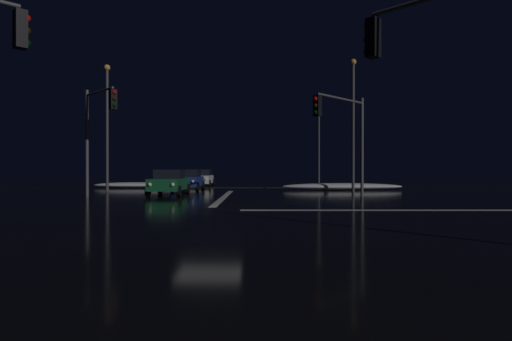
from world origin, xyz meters
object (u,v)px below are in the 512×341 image
sedan_green (167,182)px  traffic_signal_nw (96,122)px  sedan_blue (187,180)px  sedan_white (200,178)px  traffic_signal_se (467,56)px  streetlamp_right_near (351,116)px  streetlamp_right_far (317,137)px  streetlamp_left_near (105,118)px  traffic_signal_ne (342,126)px

sedan_green → traffic_signal_nw: (-3.48, -2.49, 3.43)m
sedan_blue → sedan_white: same height
traffic_signal_se → streetlamp_right_near: (2.02, 19.89, 1.20)m
sedan_green → streetlamp_right_far: 23.60m
streetlamp_left_near → traffic_signal_nw: bearing=-74.7°
sedan_white → traffic_signal_se: traffic_signal_se is taller
sedan_green → streetlamp_right_far: bearing=58.1°
sedan_white → streetlamp_left_near: 11.15m
sedan_green → traffic_signal_ne: bearing=-15.7°
sedan_green → sedan_white: size_ratio=1.00×
sedan_blue → traffic_signal_ne: bearing=-41.2°
sedan_green → streetlamp_left_near: (-5.17, 3.70, 4.39)m
sedan_green → traffic_signal_ne: (10.18, -2.87, 3.19)m
traffic_signal_se → traffic_signal_nw: 19.38m
sedan_green → streetlamp_right_far: streetlamp_right_far is taller
sedan_green → traffic_signal_ne: size_ratio=0.75×
traffic_signal_se → streetlamp_right_far: (2.02, 35.89, 0.95)m
traffic_signal_se → streetlamp_right_far: streetlamp_right_far is taller
sedan_white → traffic_signal_ne: traffic_signal_ne is taller
sedan_white → traffic_signal_ne: 18.36m
traffic_signal_nw → streetlamp_right_near: size_ratio=0.66×
traffic_signal_nw → streetlamp_right_near: streetlamp_right_near is taller
streetlamp_left_near → sedan_blue: bearing=21.5°
traffic_signal_se → streetlamp_left_near: bearing=127.7°
traffic_signal_ne → traffic_signal_nw: (-13.66, 0.38, 0.24)m
sedan_white → streetlamp_right_near: bearing=-36.0°
traffic_signal_ne → streetlamp_right_near: bearing=72.5°
sedan_green → traffic_signal_nw: traffic_signal_nw is taller
sedan_green → sedan_white: bearing=88.2°
sedan_green → streetlamp_right_near: bearing=16.8°
traffic_signal_se → streetlamp_left_near: streetlamp_left_near is taller
sedan_green → traffic_signal_se: (10.23, -16.19, 3.39)m
sedan_green → sedan_white: 12.33m
sedan_blue → streetlamp_right_near: bearing=-10.1°
traffic_signal_ne → sedan_green: bearing=164.3°
sedan_green → traffic_signal_se: size_ratio=0.72×
sedan_green → sedan_blue: 5.84m
streetlamp_right_far → streetlamp_right_near: (0.00, -16.00, 0.25)m
streetlamp_right_near → streetlamp_left_near: bearing=180.0°
sedan_white → streetlamp_right_far: 14.63m
traffic_signal_se → streetlamp_right_near: bearing=84.2°
traffic_signal_nw → traffic_signal_se: bearing=-45.0°
sedan_blue → sedan_green: bearing=-92.4°
sedan_green → traffic_signal_se: traffic_signal_se is taller
streetlamp_right_near → sedan_green: bearing=-163.2°
sedan_green → traffic_signal_se: 19.45m
sedan_white → streetlamp_left_near: streetlamp_left_near is taller
traffic_signal_nw → sedan_blue: bearing=65.9°
traffic_signal_nw → traffic_signal_ne: bearing=-1.6°
sedan_green → traffic_signal_ne: 11.05m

